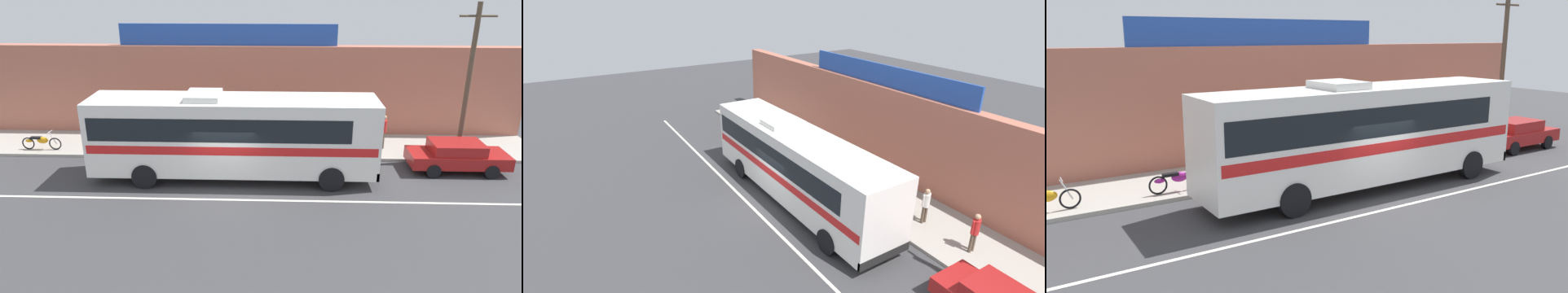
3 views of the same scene
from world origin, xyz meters
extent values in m
plane|color=#3A3A3D|center=(0.00, 0.00, 0.00)|extent=(70.00, 70.00, 0.00)
cube|color=#A8A399|center=(0.00, 5.20, 0.07)|extent=(30.00, 3.60, 0.14)
cube|color=#B26651|center=(0.00, 7.35, 2.40)|extent=(30.00, 0.70, 4.80)
cube|color=#234CAD|center=(-0.49, 7.35, 5.35)|extent=(11.28, 0.12, 1.10)
cube|color=silver|center=(0.00, -0.80, 0.00)|extent=(30.00, 0.14, 0.01)
cube|color=white|center=(0.26, 1.36, 1.99)|extent=(11.97, 2.48, 3.10)
cube|color=black|center=(-0.21, 1.36, 2.54)|extent=(10.53, 2.50, 0.96)
cube|color=red|center=(0.26, 1.36, 1.69)|extent=(11.73, 2.50, 0.36)
cube|color=black|center=(6.22, 1.36, 2.44)|extent=(0.04, 2.23, 1.40)
cube|color=black|center=(6.21, 1.36, 0.62)|extent=(0.12, 2.48, 0.36)
cube|color=silver|center=(-0.93, 1.36, 3.66)|extent=(1.40, 1.74, 0.24)
cylinder|color=black|center=(4.33, 2.51, 0.52)|extent=(1.04, 0.32, 1.04)
cylinder|color=black|center=(4.33, 0.20, 0.52)|extent=(1.04, 0.32, 1.04)
cylinder|color=black|center=(-3.33, 2.51, 0.52)|extent=(1.04, 0.32, 1.04)
cylinder|color=black|center=(-3.33, 0.20, 0.52)|extent=(1.04, 0.32, 1.04)
cube|color=maroon|center=(10.15, 2.44, 0.61)|extent=(4.29, 1.72, 0.56)
cube|color=maroon|center=(10.05, 2.44, 1.13)|extent=(2.23, 1.55, 0.48)
cube|color=black|center=(10.88, 2.44, 1.09)|extent=(0.21, 1.45, 0.34)
cylinder|color=black|center=(11.40, 3.25, 0.31)|extent=(0.62, 0.20, 0.62)
cylinder|color=black|center=(11.40, 1.63, 0.31)|extent=(0.62, 0.20, 0.62)
cylinder|color=black|center=(8.91, 3.25, 0.31)|extent=(0.62, 0.20, 0.62)
cylinder|color=black|center=(8.91, 1.63, 0.31)|extent=(0.62, 0.20, 0.62)
cylinder|color=brown|center=(10.70, 3.86, 3.69)|extent=(0.22, 0.22, 7.10)
cylinder|color=brown|center=(10.70, 3.86, 6.64)|extent=(1.60, 0.10, 0.10)
torus|color=black|center=(-8.81, 4.05, 0.45)|extent=(0.62, 0.06, 0.62)
cylinder|color=silver|center=(-8.89, 4.05, 0.75)|extent=(0.34, 0.04, 0.65)
cylinder|color=silver|center=(-8.99, 4.05, 1.07)|extent=(0.03, 0.56, 0.03)
ellipsoid|color=orange|center=(-9.42, 4.05, 0.63)|extent=(0.56, 0.22, 0.34)
torus|color=black|center=(-3.36, 4.12, 0.45)|extent=(0.62, 0.06, 0.62)
torus|color=black|center=(-4.63, 4.12, 0.45)|extent=(0.62, 0.06, 0.62)
cylinder|color=silver|center=(-3.44, 4.12, 0.75)|extent=(0.34, 0.04, 0.65)
cylinder|color=silver|center=(-3.54, 4.12, 1.07)|extent=(0.03, 0.56, 0.03)
ellipsoid|color=orange|center=(-3.93, 4.12, 0.63)|extent=(0.56, 0.22, 0.34)
cube|color=black|center=(-4.22, 4.12, 0.75)|extent=(0.52, 0.20, 0.10)
ellipsoid|color=orange|center=(-4.57, 4.12, 0.59)|extent=(0.36, 0.14, 0.16)
torus|color=black|center=(-4.87, 4.01, 0.45)|extent=(0.62, 0.06, 0.62)
torus|color=black|center=(-6.19, 4.01, 0.45)|extent=(0.62, 0.06, 0.62)
cylinder|color=silver|center=(-4.95, 4.01, 0.75)|extent=(0.34, 0.04, 0.65)
cylinder|color=silver|center=(-5.05, 4.01, 1.07)|extent=(0.03, 0.56, 0.03)
ellipsoid|color=#991E8C|center=(-5.47, 4.01, 0.63)|extent=(0.56, 0.22, 0.34)
cube|color=black|center=(-5.77, 4.01, 0.75)|extent=(0.52, 0.20, 0.10)
ellipsoid|color=#991E8C|center=(-6.13, 4.01, 0.59)|extent=(0.36, 0.14, 0.16)
cylinder|color=brown|center=(7.36, 4.99, 0.55)|extent=(0.13, 0.13, 0.82)
cylinder|color=brown|center=(7.36, 4.81, 0.55)|extent=(0.13, 0.13, 0.82)
cylinder|color=red|center=(7.36, 4.90, 1.27)|extent=(0.30, 0.30, 0.62)
sphere|color=tan|center=(7.36, 4.90, 1.72)|extent=(0.22, 0.22, 0.22)
cylinder|color=red|center=(7.36, 5.10, 1.30)|extent=(0.08, 0.08, 0.57)
cylinder|color=red|center=(7.36, 4.70, 1.30)|extent=(0.08, 0.08, 0.57)
cylinder|color=brown|center=(5.03, 5.02, 0.54)|extent=(0.13, 0.13, 0.80)
cylinder|color=brown|center=(5.03, 4.84, 0.54)|extent=(0.13, 0.13, 0.80)
cylinder|color=white|center=(5.03, 4.93, 1.25)|extent=(0.30, 0.30, 0.60)
sphere|color=tan|center=(5.03, 4.93, 1.69)|extent=(0.22, 0.22, 0.22)
cylinder|color=white|center=(5.03, 5.13, 1.28)|extent=(0.08, 0.08, 0.55)
cylinder|color=white|center=(5.03, 4.73, 1.28)|extent=(0.08, 0.08, 0.55)
cylinder|color=brown|center=(3.89, 4.88, 0.56)|extent=(0.13, 0.13, 0.84)
cylinder|color=brown|center=(3.89, 4.70, 0.56)|extent=(0.13, 0.13, 0.84)
cylinder|color=#2D7A4C|center=(3.89, 4.79, 1.29)|extent=(0.30, 0.30, 0.63)
sphere|color=tan|center=(3.89, 4.79, 1.74)|extent=(0.23, 0.23, 0.23)
cylinder|color=#2D7A4C|center=(3.89, 4.99, 1.32)|extent=(0.08, 0.08, 0.58)
cylinder|color=#2D7A4C|center=(3.89, 4.59, 1.32)|extent=(0.08, 0.08, 0.58)
camera|label=1|loc=(2.10, -17.52, 8.56)|focal=32.76mm
camera|label=2|loc=(14.06, -7.78, 9.80)|focal=26.67mm
camera|label=3|loc=(-10.59, -11.91, 5.23)|focal=34.88mm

